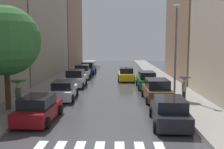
{
  "coord_description": "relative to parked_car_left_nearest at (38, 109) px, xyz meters",
  "views": [
    {
      "loc": [
        0.83,
        -9.2,
        4.65
      ],
      "look_at": [
        0.06,
        22.74,
        0.79
      ],
      "focal_mm": 41.69,
      "sensor_mm": 36.0,
      "label": 1
    }
  ],
  "objects": [
    {
      "name": "taxi_midroad",
      "position": [
        5.77,
        17.33,
        0.03
      ],
      "size": [
        2.07,
        4.57,
        1.81
      ],
      "rotation": [
        0.0,
        0.0,
        1.57
      ],
      "color": "yellow",
      "rests_on": "ground"
    },
    {
      "name": "ground_plane",
      "position": [
        3.94,
        18.14,
        -0.75
      ],
      "size": [
        28.0,
        72.0,
        0.04
      ],
      "primitive_type": "cube",
      "color": "#3B3B3E"
    },
    {
      "name": "parked_car_left_third",
      "position": [
        0.17,
        12.64,
        0.11
      ],
      "size": [
        2.1,
        4.17,
        1.82
      ],
      "rotation": [
        0.0,
        0.0,
        1.57
      ],
      "color": "silver",
      "rests_on": "ground"
    },
    {
      "name": "parked_car_left_nearest",
      "position": [
        0.0,
        0.0,
        0.0
      ],
      "size": [
        2.17,
        4.31,
        1.56
      ],
      "rotation": [
        0.0,
        0.0,
        1.54
      ],
      "color": "maroon",
      "rests_on": "ground"
    },
    {
      "name": "parked_car_left_second",
      "position": [
        0.21,
        6.32,
        -0.01
      ],
      "size": [
        2.14,
        4.57,
        1.53
      ],
      "rotation": [
        0.0,
        0.0,
        1.61
      ],
      "color": "silver",
      "rests_on": "ground"
    },
    {
      "name": "parked_car_right_third",
      "position": [
        7.72,
        11.7,
        0.08
      ],
      "size": [
        2.0,
        4.54,
        1.75
      ],
      "rotation": [
        0.0,
        0.0,
        1.58
      ],
      "color": "#0C4C2D",
      "rests_on": "ground"
    },
    {
      "name": "pedestrian_far_side",
      "position": [
        -1.83,
        1.64,
        0.96
      ],
      "size": [
        1.13,
        1.13,
        2.06
      ],
      "rotation": [
        0.0,
        0.0,
        0.35
      ],
      "color": "brown",
      "rests_on": "sidewalk_left"
    },
    {
      "name": "sidewalk_left",
      "position": [
        -2.56,
        18.14,
        -0.66
      ],
      "size": [
        3.0,
        72.0,
        0.15
      ],
      "primitive_type": "cube",
      "color": "gray",
      "rests_on": "ground"
    },
    {
      "name": "building_right_mid",
      "position": [
        14.94,
        18.47,
        6.23
      ],
      "size": [
        6.0,
        12.72,
        13.93
      ],
      "primitive_type": "cube",
      "color": "#8C6B56",
      "rests_on": "ground"
    },
    {
      "name": "street_tree_left",
      "position": [
        -2.72,
        2.12,
        4.07
      ],
      "size": [
        4.63,
        4.63,
        6.98
      ],
      "color": "#513823",
      "rests_on": "sidewalk_left"
    },
    {
      "name": "sidewalk_right",
      "position": [
        10.44,
        18.14,
        -0.66
      ],
      "size": [
        3.0,
        72.0,
        0.15
      ],
      "primitive_type": "cube",
      "color": "gray",
      "rests_on": "ground"
    },
    {
      "name": "parked_car_left_fifth",
      "position": [
        0.14,
        24.81,
        0.08
      ],
      "size": [
        2.2,
        4.64,
        1.74
      ],
      "rotation": [
        0.0,
        0.0,
        1.55
      ],
      "color": "navy",
      "rests_on": "ground"
    },
    {
      "name": "pedestrian_near_tree",
      "position": [
        9.94,
        5.16,
        0.78
      ],
      "size": [
        1.02,
        1.02,
        1.85
      ],
      "rotation": [
        0.0,
        0.0,
        0.96
      ],
      "color": "black",
      "rests_on": "sidewalk_right"
    },
    {
      "name": "parked_car_right_nearest",
      "position": [
        7.71,
        -0.46,
        0.01
      ],
      "size": [
        2.23,
        4.58,
        1.58
      ],
      "rotation": [
        0.0,
        0.0,
        1.52
      ],
      "color": "black",
      "rests_on": "ground"
    },
    {
      "name": "parked_car_right_second",
      "position": [
        7.91,
        5.87,
        0.09
      ],
      "size": [
        2.22,
        4.52,
        1.77
      ],
      "rotation": [
        0.0,
        0.0,
        1.6
      ],
      "color": "brown",
      "rests_on": "ground"
    },
    {
      "name": "parked_car_left_fourth",
      "position": [
        -0.03,
        19.23,
        0.1
      ],
      "size": [
        2.3,
        4.23,
        1.81
      ],
      "rotation": [
        0.0,
        0.0,
        1.61
      ],
      "color": "silver",
      "rests_on": "ground"
    },
    {
      "name": "lamp_post_right",
      "position": [
        9.49,
        6.48,
        3.76
      ],
      "size": [
        0.6,
        0.28,
        7.61
      ],
      "color": "#595B60",
      "rests_on": "sidewalk_right"
    },
    {
      "name": "building_left_mid",
      "position": [
        -7.06,
        20.57,
        8.51
      ],
      "size": [
        6.0,
        19.45,
        18.49
      ],
      "primitive_type": "cube",
      "color": "#9E9384",
      "rests_on": "ground"
    },
    {
      "name": "building_left_far",
      "position": [
        -7.06,
        40.08,
        9.37
      ],
      "size": [
        6.0,
        18.18,
        20.2
      ],
      "primitive_type": "cube",
      "color": "#8C6B56",
      "rests_on": "ground"
    }
  ]
}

